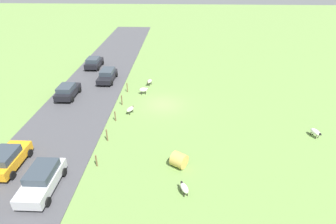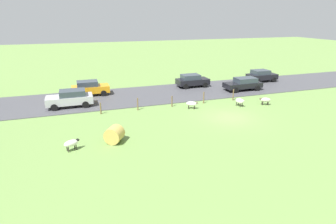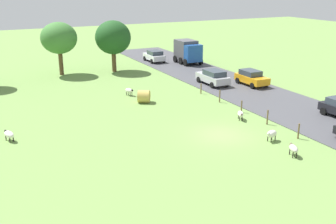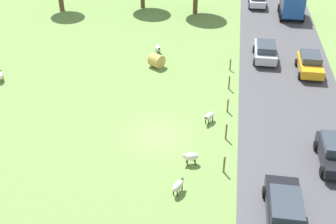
# 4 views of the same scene
# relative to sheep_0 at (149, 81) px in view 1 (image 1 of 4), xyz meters

# --- Properties ---
(ground_plane) EXTENTS (160.00, 160.00, 0.00)m
(ground_plane) POSITION_rel_sheep_0_xyz_m (-2.12, 5.29, -0.53)
(ground_plane) COLOR #6B8E47
(road_strip) EXTENTS (8.00, 80.00, 0.06)m
(road_strip) POSITION_rel_sheep_0_xyz_m (7.33, 5.29, -0.50)
(road_strip) COLOR #47474C
(road_strip) RESTS_ON ground_plane
(sheep_0) EXTENTS (0.79, 1.14, 0.76)m
(sheep_0) POSITION_rel_sheep_0_xyz_m (0.00, 0.00, 0.00)
(sheep_0) COLOR beige
(sheep_0) RESTS_ON ground_plane
(sheep_1) EXTENTS (1.07, 0.75, 0.82)m
(sheep_1) POSITION_rel_sheep_0_xyz_m (0.45, 2.66, 0.02)
(sheep_1) COLOR silver
(sheep_1) RESTS_ON ground_plane
(sheep_2) EXTENTS (0.82, 1.27, 0.75)m
(sheep_2) POSITION_rel_sheep_0_xyz_m (-16.42, 11.07, -0.03)
(sheep_2) COLOR white
(sheep_2) RESTS_ON ground_plane
(sheep_3) EXTENTS (0.87, 1.13, 0.73)m
(sheep_3) POSITION_rel_sheep_0_xyz_m (1.25, 7.47, -0.03)
(sheep_3) COLOR white
(sheep_3) RESTS_ON ground_plane
(sheep_4) EXTENTS (0.79, 1.10, 0.75)m
(sheep_4) POSITION_rel_sheep_0_xyz_m (-4.34, 18.51, -0.01)
(sheep_4) COLOR white
(sheep_4) RESTS_ON ground_plane
(hay_bale_0) EXTENTS (1.55, 1.58, 1.19)m
(hay_bale_0) POSITION_rel_sheep_0_xyz_m (-3.97, 15.62, 0.06)
(hay_bale_0) COLOR tan
(hay_bale_0) RESTS_ON ground_plane
(fence_post_0) EXTENTS (0.12, 0.12, 1.18)m
(fence_post_0) POSITION_rel_sheep_0_xyz_m (2.50, 2.16, 0.06)
(fence_post_0) COLOR brown
(fence_post_0) RESTS_ON ground_plane
(fence_post_1) EXTENTS (0.12, 0.12, 1.20)m
(fence_post_1) POSITION_rel_sheep_0_xyz_m (2.50, 5.60, 0.07)
(fence_post_1) COLOR brown
(fence_post_1) RESTS_ON ground_plane
(fence_post_2) EXTENTS (0.12, 0.12, 1.08)m
(fence_post_2) POSITION_rel_sheep_0_xyz_m (2.50, 9.05, 0.01)
(fence_post_2) COLOR brown
(fence_post_2) RESTS_ON ground_plane
(fence_post_3) EXTENTS (0.12, 0.12, 1.20)m
(fence_post_3) POSITION_rel_sheep_0_xyz_m (2.50, 12.49, 0.07)
(fence_post_3) COLOR brown
(fence_post_3) RESTS_ON ground_plane
(fence_post_4) EXTENTS (0.12, 0.12, 1.06)m
(fence_post_4) POSITION_rel_sheep_0_xyz_m (2.50, 15.93, -0.00)
(fence_post_4) COLOR brown
(fence_post_4) RESTS_ON ground_plane
(car_0) EXTENTS (2.12, 4.36, 1.63)m
(car_0) POSITION_rel_sheep_0_xyz_m (5.58, 18.50, 0.37)
(car_0) COLOR #B7B7BC
(car_0) RESTS_ON road_strip
(car_1) EXTENTS (2.12, 3.92, 1.57)m
(car_1) POSITION_rel_sheep_0_xyz_m (8.99, -6.10, 0.34)
(car_1) COLOR black
(car_1) RESTS_ON road_strip
(car_2) EXTENTS (2.06, 4.04, 1.62)m
(car_2) POSITION_rel_sheep_0_xyz_m (9.25, 16.42, 0.37)
(car_2) COLOR orange
(car_2) RESTS_ON road_strip
(car_3) EXTENTS (2.06, 4.50, 1.48)m
(car_3) POSITION_rel_sheep_0_xyz_m (5.76, -1.19, 0.31)
(car_3) COLOR black
(car_3) RESTS_ON road_strip
(car_5) EXTENTS (2.07, 3.99, 1.55)m
(car_5) POSITION_rel_sheep_0_xyz_m (9.22, 4.02, 0.34)
(car_5) COLOR black
(car_5) RESTS_ON road_strip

